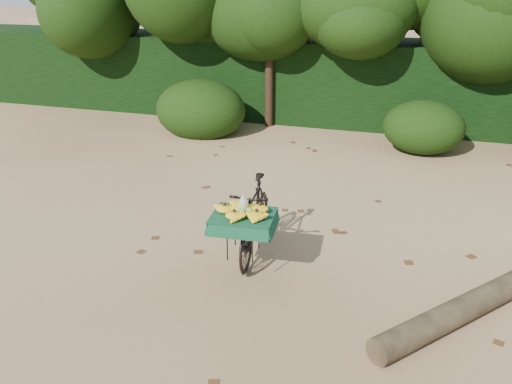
% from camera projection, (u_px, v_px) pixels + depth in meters
% --- Properties ---
extents(ground, '(80.00, 80.00, 0.00)m').
position_uv_depth(ground, '(289.00, 242.00, 6.92)').
color(ground, tan).
rests_on(ground, ground).
extents(vendor_bicycle, '(0.72, 1.70, 0.94)m').
position_uv_depth(vendor_bicycle, '(254.00, 218.00, 6.46)').
color(vendor_bicycle, black).
rests_on(vendor_bicycle, ground).
extents(fallen_log, '(2.50, 2.98, 0.26)m').
position_uv_depth(fallen_log, '(501.00, 290.00, 5.65)').
color(fallen_log, brown).
rests_on(fallen_log, ground).
extents(hedge_backdrop, '(26.00, 1.80, 1.80)m').
position_uv_depth(hedge_backdrop, '(358.00, 82.00, 12.14)').
color(hedge_backdrop, black).
rests_on(hedge_backdrop, ground).
extents(tree_row, '(14.50, 2.00, 4.00)m').
position_uv_depth(tree_row, '(325.00, 34.00, 11.19)').
color(tree_row, black).
rests_on(tree_row, ground).
extents(bush_clumps, '(8.80, 1.70, 0.90)m').
position_uv_depth(bush_clumps, '(369.00, 126.00, 10.41)').
color(bush_clumps, black).
rests_on(bush_clumps, ground).
extents(leaf_litter, '(7.00, 7.30, 0.01)m').
position_uv_depth(leaf_litter, '(300.00, 221.00, 7.49)').
color(leaf_litter, '#532F16').
rests_on(leaf_litter, ground).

